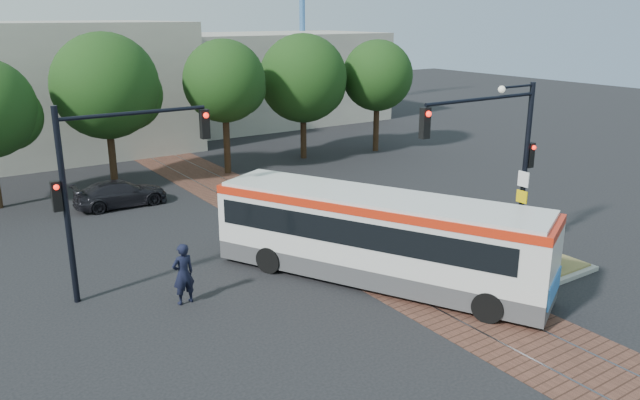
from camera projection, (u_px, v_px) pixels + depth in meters
The scene contains 10 objects.
ground at pixel (399, 275), 21.05m from camera, with size 120.00×120.00×0.00m, color black.
trackbed at pixel (331, 240), 24.22m from camera, with size 3.60×40.00×0.02m.
tree_row at pixel (216, 84), 33.32m from camera, with size 26.40×5.60×7.67m.
warehouses at pixel (116, 85), 42.44m from camera, with size 40.00×13.00×8.00m.
city_bus at pixel (376, 234), 20.11m from camera, with size 7.09×10.84×2.95m.
traffic_island at pixel (515, 245), 22.84m from camera, with size 2.20×5.20×1.13m.
signal_pole_main at pixel (504, 145), 21.30m from camera, with size 5.49×0.46×6.00m.
signal_pole_left at pixel (102, 174), 18.60m from camera, with size 4.99×0.34×6.00m.
officer at pixel (183, 274), 18.73m from camera, with size 0.70×0.46×1.92m, color black.
parked_car at pixel (121, 193), 28.41m from camera, with size 1.68×4.14×1.20m, color black.
Camera 1 is at (-13.14, -14.57, 8.46)m, focal length 35.00 mm.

